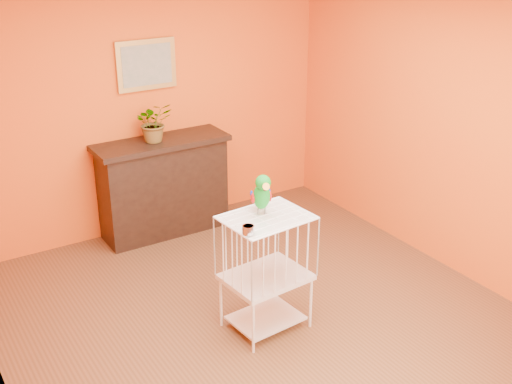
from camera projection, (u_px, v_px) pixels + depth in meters
ground at (267, 324)px, 5.29m from camera, size 4.50×4.50×0.00m
room_shell at (268, 142)px, 4.66m from camera, size 4.50×4.50×4.50m
console_cabinet at (164, 187)px, 6.66m from camera, size 1.38×0.50×1.02m
potted_plant at (154, 126)px, 6.38m from camera, size 0.41×0.44×0.31m
framed_picture at (146, 65)px, 6.33m from camera, size 0.62×0.04×0.50m
birdcage at (266, 271)px, 5.06m from camera, size 0.68×0.54×0.99m
feed_cup at (248, 230)px, 4.60m from camera, size 0.09×0.09×0.06m
parrot at (262, 193)px, 4.86m from camera, size 0.18×0.30×0.34m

